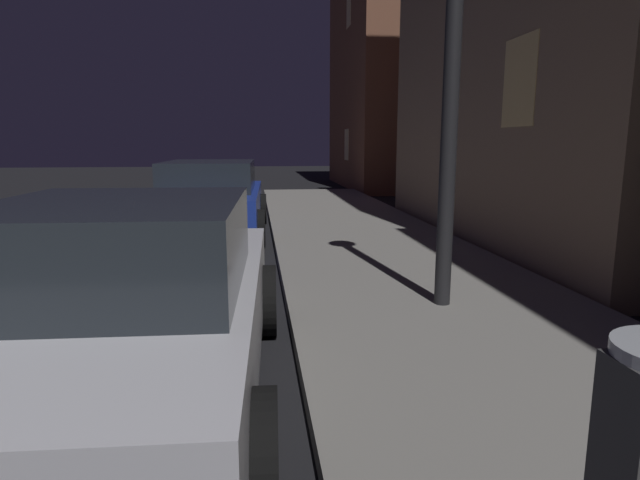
% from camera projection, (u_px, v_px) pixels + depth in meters
% --- Properties ---
extents(car_silver, '(2.06, 4.12, 1.43)m').
position_uv_depth(car_silver, '(129.00, 308.00, 3.51)').
color(car_silver, '#B7B7BF').
rests_on(car_silver, ground).
extents(car_blue, '(2.18, 4.49, 1.43)m').
position_uv_depth(car_blue, '(211.00, 198.00, 10.22)').
color(car_blue, navy).
rests_on(car_blue, ground).
extents(building_far, '(7.24, 8.22, 10.55)m').
position_uv_depth(building_far, '(433.00, 54.00, 21.18)').
color(building_far, brown).
rests_on(building_far, ground).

